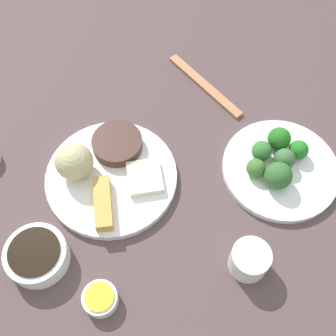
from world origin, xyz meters
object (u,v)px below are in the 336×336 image
at_px(main_plate, 112,177).
at_px(soy_sauce_bowl, 37,256).
at_px(broccoli_plate, 280,169).
at_px(teacup, 249,260).
at_px(chopsticks_pair, 205,85).
at_px(sauce_ramekin_hot_mustard, 100,299).

distance_m(main_plate, soy_sauce_bowl, 0.20).
relative_size(main_plate, broccoli_plate, 1.12).
height_order(soy_sauce_bowl, teacup, teacup).
relative_size(main_plate, soy_sauce_bowl, 2.35).
bearing_deg(soy_sauce_bowl, chopsticks_pair, 152.06).
height_order(sauce_ramekin_hot_mustard, chopsticks_pair, sauce_ramekin_hot_mustard).
distance_m(main_plate, chopsticks_pair, 0.31).
xyz_separation_m(broccoli_plate, teacup, (0.20, -0.05, 0.02)).
height_order(main_plate, broccoli_plate, main_plate).
bearing_deg(main_plate, teacup, 65.19).
bearing_deg(teacup, broccoli_plate, 166.46).
height_order(main_plate, soy_sauce_bowl, soy_sauce_bowl).
bearing_deg(teacup, main_plate, -114.81).
distance_m(soy_sauce_bowl, teacup, 0.37).
bearing_deg(soy_sauce_bowl, broccoli_plate, 121.82).
bearing_deg(main_plate, sauce_ramekin_hot_mustard, 9.21).
bearing_deg(teacup, chopsticks_pair, -162.25).
distance_m(broccoli_plate, chopsticks_pair, 0.26).
xyz_separation_m(broccoli_plate, soy_sauce_bowl, (0.26, -0.42, 0.01)).
relative_size(soy_sauce_bowl, sauce_ramekin_hot_mustard, 1.83).
relative_size(main_plate, sauce_ramekin_hot_mustard, 4.31).
bearing_deg(sauce_ramekin_hot_mustard, teacup, 113.56).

